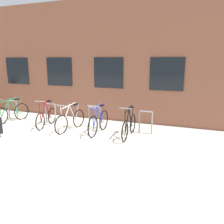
{
  "coord_description": "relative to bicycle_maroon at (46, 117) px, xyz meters",
  "views": [
    {
      "loc": [
        4.9,
        -5.99,
        2.59
      ],
      "look_at": [
        1.97,
        1.6,
        0.75
      ],
      "focal_mm": 37.56,
      "sensor_mm": 36.0,
      "label": 1
    }
  ],
  "objects": [
    {
      "name": "bicycle_black",
      "position": [
        3.39,
        -0.02,
        0.0
      ],
      "size": [
        0.44,
        1.68,
        1.1
      ],
      "color": "black",
      "rests_on": "ground"
    },
    {
      "name": "bicycle_green",
      "position": [
        -1.81,
        0.05,
        0.02
      ],
      "size": [
        0.49,
        1.74,
        1.06
      ],
      "color": "black",
      "rests_on": "ground"
    },
    {
      "name": "bicycle_blue",
      "position": [
        2.26,
        -0.04,
        0.03
      ],
      "size": [
        0.44,
        1.72,
        1.1
      ],
      "color": "black",
      "rests_on": "ground"
    },
    {
      "name": "bike_rack",
      "position": [
        0.84,
        0.51,
        0.11
      ],
      "size": [
        6.5,
        0.05,
        0.82
      ],
      "color": "gray",
      "rests_on": "ground"
    },
    {
      "name": "bicycle_silver",
      "position": [
        1.14,
        -0.1,
        0.01
      ],
      "size": [
        0.44,
        1.74,
        1.05
      ],
      "color": "black",
      "rests_on": "ground"
    },
    {
      "name": "bicycle_maroon",
      "position": [
        0.0,
        0.0,
        0.0
      ],
      "size": [
        0.44,
        1.62,
        1.11
      ],
      "color": "black",
      "rests_on": "ground"
    },
    {
      "name": "storefront_building",
      "position": [
        0.71,
        4.94,
        2.13
      ],
      "size": [
        28.0,
        6.3,
        5.03
      ],
      "color": "brown",
      "rests_on": "ground"
    },
    {
      "name": "ground_plane",
      "position": [
        0.71,
        -1.39,
        -0.38
      ],
      "size": [
        42.0,
        42.0,
        0.0
      ],
      "primitive_type": "plane",
      "color": "#B2ADA0"
    }
  ]
}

